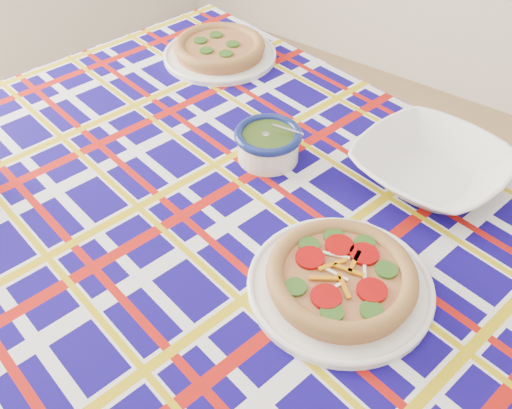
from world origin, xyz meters
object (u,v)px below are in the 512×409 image
Objects in this scene: main_focaccia_plate at (341,277)px; serving_bowl at (431,167)px; pesto_bowl at (268,142)px; dining_table at (272,263)px.

main_focaccia_plate is 0.36m from serving_bowl.
dining_table is at bearing -51.82° from pesto_bowl.
serving_bowl is (0.17, 0.32, 0.12)m from dining_table.
serving_bowl is (0.00, 0.36, 0.00)m from main_focaccia_plate.
main_focaccia_plate is 2.26× the size of pesto_bowl.
pesto_bowl is (-0.15, 0.19, 0.13)m from dining_table.
pesto_bowl reaches higher than main_focaccia_plate.
serving_bowl is at bearing 89.72° from main_focaccia_plate.
pesto_bowl is 0.35m from serving_bowl.
pesto_bowl is at bearing 139.33° from dining_table.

